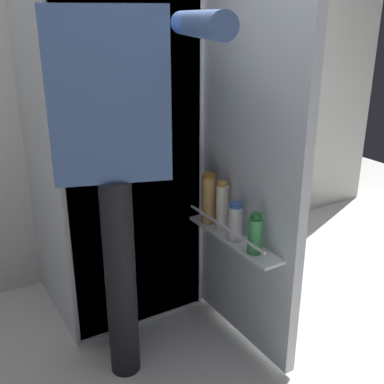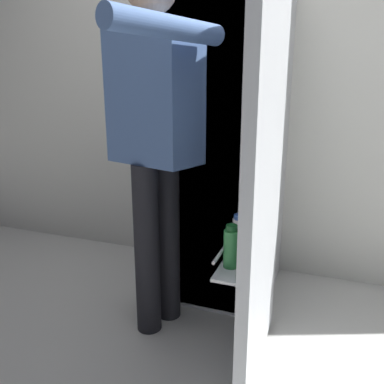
{
  "view_description": "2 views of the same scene",
  "coord_description": "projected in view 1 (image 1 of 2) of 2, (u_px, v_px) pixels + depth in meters",
  "views": [
    {
      "loc": [
        -0.77,
        -1.49,
        1.39
      ],
      "look_at": [
        0.11,
        -0.01,
        0.74
      ],
      "focal_mm": 44.02,
      "sensor_mm": 36.0,
      "label": 1
    },
    {
      "loc": [
        0.58,
        -1.48,
        1.16
      ],
      "look_at": [
        0.05,
        -0.03,
        0.74
      ],
      "focal_mm": 35.75,
      "sensor_mm": 36.0,
      "label": 2
    }
  ],
  "objects": [
    {
      "name": "person",
      "position": [
        113.0,
        130.0,
        1.69
      ],
      "size": [
        0.55,
        0.79,
        1.66
      ],
      "color": "black",
      "rests_on": "ground_plane"
    },
    {
      "name": "ground_plane",
      "position": [
        168.0,
        353.0,
        2.06
      ],
      "size": [
        6.33,
        6.33,
        0.0
      ],
      "primitive_type": "plane",
      "color": "silver"
    },
    {
      "name": "kitchen_wall",
      "position": [
        76.0,
        36.0,
        2.35
      ],
      "size": [
        4.4,
        0.1,
        2.58
      ],
      "primitive_type": "cube",
      "color": "silver",
      "rests_on": "ground_plane"
    },
    {
      "name": "refrigerator",
      "position": [
        118.0,
        142.0,
        2.19
      ],
      "size": [
        0.71,
        1.26,
        1.66
      ],
      "color": "silver",
      "rests_on": "ground_plane"
    }
  ]
}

